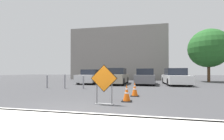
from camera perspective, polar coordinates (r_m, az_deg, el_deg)
ground_plane at (r=13.86m, az=3.13°, el=-5.73°), size 96.00×96.00×0.00m
sidewalk_strip at (r=3.26m, az=-29.30°, el=-21.08°), size 27.52×2.68×0.14m
curb_lip at (r=4.32m, az=-17.15°, el=-15.99°), size 27.52×0.20×0.14m
road_closed_sign at (r=5.59m, az=-3.06°, el=-4.67°), size 1.02×0.20×1.48m
traffic_cone_nearest at (r=6.23m, az=5.62°, el=-8.76°), size 0.41×0.41×0.70m
traffic_cone_second at (r=7.60m, az=8.66°, el=-7.26°), size 0.42×0.42×0.71m
parked_car_nearest at (r=15.95m, az=-7.96°, el=-2.63°), size 2.04×4.22×1.45m
parked_car_second at (r=15.05m, az=1.87°, el=-2.54°), size 2.01×4.75×1.58m
parked_car_third at (r=14.92m, az=12.56°, el=-2.66°), size 2.01×4.19×1.52m
parked_car_fourth at (r=15.42m, az=22.98°, el=-2.53°), size 1.97×4.67×1.55m
bollard_nearest at (r=10.90m, az=-10.85°, el=-4.37°), size 0.12×0.12×0.97m
bollard_second at (r=11.53m, az=-17.54°, el=-3.93°), size 0.12×0.12×1.06m
bollard_third at (r=12.30m, az=-23.48°, el=-3.87°), size 0.12×0.12×0.99m
building_facade_backdrop at (r=25.69m, az=2.64°, el=5.82°), size 15.31×5.00×8.28m
street_tree_behind_lot at (r=21.77m, az=32.88°, el=6.96°), size 4.64×4.64×6.40m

